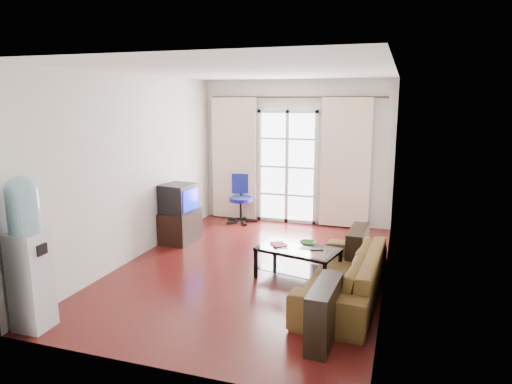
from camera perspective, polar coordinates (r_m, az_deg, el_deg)
floor at (r=6.55m, az=-0.47°, el=-9.42°), size 5.20×5.20×0.00m
ceiling at (r=6.13m, az=-0.51°, el=14.87°), size 5.20×5.20×0.00m
wall_back at (r=8.68m, az=4.99°, el=4.92°), size 3.60×0.02×2.70m
wall_front at (r=3.88m, az=-12.81°, el=-3.59°), size 3.60×0.02×2.70m
wall_left at (r=6.98m, az=-14.67°, el=2.97°), size 0.02×5.20×2.70m
wall_right at (r=5.89m, az=16.36°, el=1.36°), size 0.02×5.20×2.70m
french_door at (r=8.70m, az=3.91°, el=3.12°), size 1.16×0.06×2.15m
curtain_rod at (r=8.53m, az=4.95°, el=11.74°), size 3.30×0.04×0.04m
curtain_left at (r=8.93m, az=-2.74°, el=4.16°), size 0.90×0.07×2.35m
curtain_right at (r=8.42m, az=11.10°, el=3.51°), size 0.90×0.07×2.35m
radiator at (r=8.62m, az=9.90°, el=-2.15°), size 0.64×0.12×0.64m
sofa at (r=5.58m, az=10.92°, el=-10.16°), size 2.13×1.02×0.60m
coffee_table at (r=6.11m, az=5.26°, el=-8.33°), size 1.15×0.81×0.42m
bowl at (r=6.19m, az=6.44°, el=-6.37°), size 0.26×0.26×0.05m
book at (r=6.11m, az=2.08°, el=-6.68°), size 0.41×0.41×0.02m
remote at (r=6.00m, az=7.60°, el=-7.16°), size 0.17×0.11×0.02m
tv_stand at (r=7.75m, az=-9.43°, el=-4.23°), size 0.49×0.72×0.52m
crt_tv at (r=7.57m, az=-9.79°, el=-0.76°), size 0.57×0.57×0.47m
task_chair at (r=8.83m, az=-1.89°, el=-2.04°), size 0.79×0.79×0.92m
water_cooler at (r=5.17m, az=-26.61°, el=-6.61°), size 0.36×0.34×1.61m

